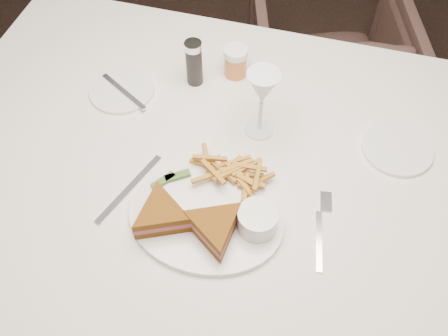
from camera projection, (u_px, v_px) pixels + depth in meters
ground at (208, 182)px, 1.98m from camera, size 5.00×5.00×0.00m
table at (230, 242)px, 1.41m from camera, size 1.50×1.08×0.75m
chair_far at (327, 60)px, 1.96m from camera, size 0.74×0.72×0.60m
table_setting at (222, 171)px, 1.05m from camera, size 0.82×0.59×0.18m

